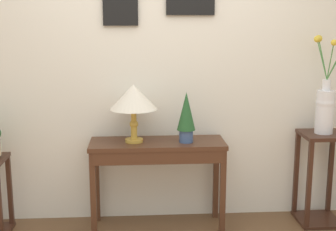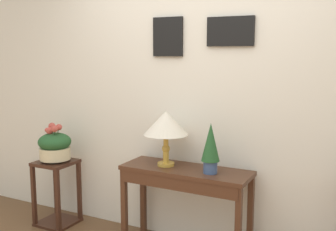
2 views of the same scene
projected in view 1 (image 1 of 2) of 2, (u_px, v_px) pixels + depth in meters
name	position (u px, v px, depth m)	size (l,w,h in m)	color
back_wall_with_art	(157.00, 55.00, 3.85)	(9.00, 0.13, 2.80)	silver
console_table	(158.00, 156.00, 3.71)	(1.08, 0.38, 0.73)	#472819
table_lamp	(133.00, 98.00, 3.63)	(0.37, 0.37, 0.46)	gold
potted_plant_on_console	(186.00, 115.00, 3.65)	(0.15, 0.15, 0.40)	#3D5684
pedestal_stand_right	(320.00, 178.00, 3.88)	(0.35, 0.35, 0.78)	#381E14
flower_vase_tall_right	(326.00, 103.00, 3.76)	(0.28, 0.23, 0.79)	silver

